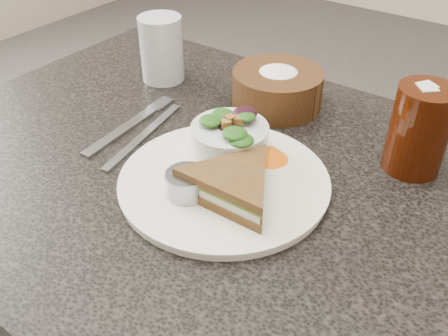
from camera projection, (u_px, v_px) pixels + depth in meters
dining_table at (221, 328)px, 0.95m from camera, size 1.00×0.70×0.75m
dinner_plate at (224, 182)px, 0.69m from camera, size 0.29×0.29×0.01m
sandwich at (233, 185)px, 0.64m from camera, size 0.16×0.16×0.04m
salad_bowl at (230, 135)px, 0.71m from camera, size 0.14×0.14×0.07m
dressing_ramekin at (187, 184)px, 0.65m from camera, size 0.07×0.07×0.03m
orange_wedge at (271, 152)px, 0.72m from camera, size 0.08×0.08×0.02m
fork at (126, 128)px, 0.81m from camera, size 0.03×0.19×0.01m
knife at (144, 135)px, 0.79m from camera, size 0.05×0.21×0.00m
bread_basket at (278, 83)px, 0.85m from camera, size 0.20×0.20×0.09m
cola_glass at (420, 126)px, 0.69m from camera, size 0.10×0.10×0.14m
water_glass at (162, 49)px, 0.93m from camera, size 0.10×0.10×0.12m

